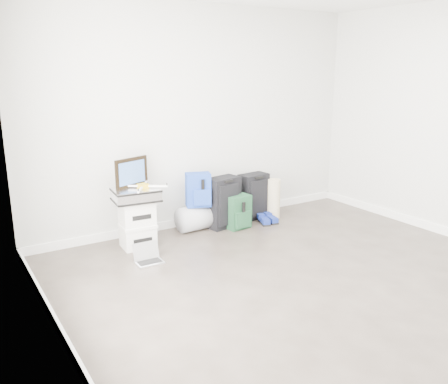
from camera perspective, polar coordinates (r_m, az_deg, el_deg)
ground at (r=4.38m, az=13.89°, el=-12.29°), size 5.00×5.00×0.00m
room_envelope at (r=3.93m, az=15.27°, el=10.79°), size 4.52×5.02×2.71m
boxes_stack at (r=5.38m, az=-10.38°, el=-3.79°), size 0.39×0.33×0.53m
briefcase at (r=5.28m, az=-10.55°, el=-0.34°), size 0.52×0.41×0.14m
painting at (r=5.32m, az=-11.06°, el=2.33°), size 0.42×0.17×0.33m
drone at (r=5.27m, az=-9.71°, el=0.72°), size 0.47×0.47×0.05m
duffel_bag at (r=5.89m, az=-3.18°, el=-3.08°), size 0.51×0.33×0.31m
blue_backpack at (r=5.77m, az=-3.08°, el=0.18°), size 0.34×0.29×0.41m
large_suitcase at (r=5.94m, az=-0.06°, el=-1.25°), size 0.45×0.33×0.64m
green_backpack at (r=5.92m, az=1.78°, el=-2.49°), size 0.32×0.25×0.42m
carry_on at (r=6.29m, az=3.59°, el=-0.52°), size 0.40×0.29×0.60m
shoes at (r=6.18m, az=5.27°, el=-3.36°), size 0.26×0.27×0.08m
rolled_rug at (r=6.33m, az=5.98°, el=-0.82°), size 0.17×0.17×0.53m
laptop at (r=5.03m, az=-9.13°, el=-7.78°), size 0.28×0.20×0.20m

